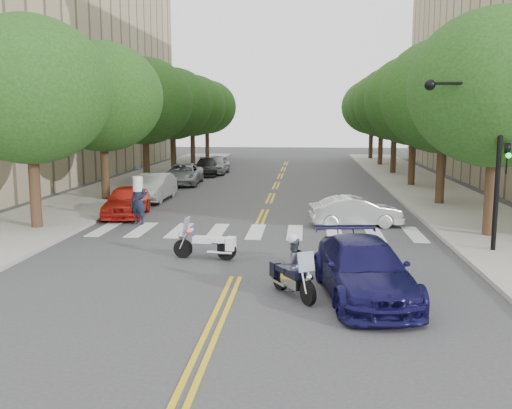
# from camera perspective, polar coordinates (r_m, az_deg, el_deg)

# --- Properties ---
(ground) EXTENTS (140.00, 140.00, 0.00)m
(ground) POSITION_cam_1_polar(r_m,az_deg,el_deg) (16.41, -2.01, -7.28)
(ground) COLOR #38383A
(ground) RESTS_ON ground
(sidewalk_left) EXTENTS (5.00, 60.00, 0.15)m
(sidewalk_left) POSITION_cam_1_polar(r_m,az_deg,el_deg) (39.61, -11.83, 2.12)
(sidewalk_left) COLOR #9E9991
(sidewalk_left) RESTS_ON ground
(sidewalk_right) EXTENTS (5.00, 60.00, 0.15)m
(sidewalk_right) POSITION_cam_1_polar(r_m,az_deg,el_deg) (38.66, 16.25, 1.80)
(sidewalk_right) COLOR #9E9991
(sidewalk_right) RESTS_ON ground
(tree_l_0) EXTENTS (6.40, 6.40, 8.45)m
(tree_l_0) POSITION_cam_1_polar(r_m,az_deg,el_deg) (24.19, -21.75, 10.57)
(tree_l_0) COLOR #382316
(tree_l_0) RESTS_ON ground
(tree_l_1) EXTENTS (6.40, 6.40, 8.45)m
(tree_l_1) POSITION_cam_1_polar(r_m,az_deg,el_deg) (31.56, -15.15, 10.33)
(tree_l_1) COLOR #382316
(tree_l_1) RESTS_ON ground
(tree_l_2) EXTENTS (6.40, 6.40, 8.45)m
(tree_l_2) POSITION_cam_1_polar(r_m,az_deg,el_deg) (39.17, -11.09, 10.11)
(tree_l_2) COLOR #382316
(tree_l_2) RESTS_ON ground
(tree_l_3) EXTENTS (6.40, 6.40, 8.45)m
(tree_l_3) POSITION_cam_1_polar(r_m,az_deg,el_deg) (46.91, -8.36, 9.93)
(tree_l_3) COLOR #382316
(tree_l_3) RESTS_ON ground
(tree_l_4) EXTENTS (6.40, 6.40, 8.45)m
(tree_l_4) POSITION_cam_1_polar(r_m,az_deg,el_deg) (54.73, -6.41, 9.79)
(tree_l_4) COLOR #382316
(tree_l_4) RESTS_ON ground
(tree_l_5) EXTENTS (6.40, 6.40, 8.45)m
(tree_l_5) POSITION_cam_1_polar(r_m,az_deg,el_deg) (62.59, -4.95, 9.68)
(tree_l_5) COLOR #382316
(tree_l_5) RESTS_ON ground
(tree_r_0) EXTENTS (6.40, 6.40, 8.45)m
(tree_r_0) POSITION_cam_1_polar(r_m,az_deg,el_deg) (22.73, 22.97, 10.66)
(tree_r_0) COLOR #382316
(tree_r_0) RESTS_ON ground
(tree_r_1) EXTENTS (6.40, 6.40, 8.45)m
(tree_r_1) POSITION_cam_1_polar(r_m,az_deg,el_deg) (30.45, 18.32, 10.26)
(tree_r_1) COLOR #382316
(tree_r_1) RESTS_ON ground
(tree_r_2) EXTENTS (6.40, 6.40, 8.45)m
(tree_r_2) POSITION_cam_1_polar(r_m,az_deg,el_deg) (38.29, 15.56, 9.99)
(tree_r_2) COLOR #382316
(tree_r_2) RESTS_ON ground
(tree_r_3) EXTENTS (6.40, 6.40, 8.45)m
(tree_r_3) POSITION_cam_1_polar(r_m,az_deg,el_deg) (46.18, 13.75, 9.80)
(tree_r_3) COLOR #382316
(tree_r_3) RESTS_ON ground
(tree_r_4) EXTENTS (6.40, 6.40, 8.45)m
(tree_r_4) POSITION_cam_1_polar(r_m,az_deg,el_deg) (54.10, 12.47, 9.65)
(tree_r_4) COLOR #382316
(tree_r_4) RESTS_ON ground
(tree_r_5) EXTENTS (6.40, 6.40, 8.45)m
(tree_r_5) POSITION_cam_1_polar(r_m,az_deg,el_deg) (62.04, 11.52, 9.55)
(tree_r_5) COLOR #382316
(tree_r_5) RESTS_ON ground
(traffic_signal_pole) EXTENTS (2.82, 0.42, 6.00)m
(traffic_signal_pole) POSITION_cam_1_polar(r_m,az_deg,el_deg) (20.02, 21.89, 5.81)
(traffic_signal_pole) COLOR black
(traffic_signal_pole) RESTS_ON ground
(motorcycle_police) EXTENTS (1.24, 1.83, 1.63)m
(motorcycle_police) POSITION_cam_1_polar(r_m,az_deg,el_deg) (14.59, 3.62, -6.38)
(motorcycle_police) COLOR black
(motorcycle_police) RESTS_ON ground
(motorcycle_parked) EXTENTS (2.08, 0.61, 1.34)m
(motorcycle_parked) POSITION_cam_1_polar(r_m,az_deg,el_deg) (18.35, -4.60, -4.07)
(motorcycle_parked) COLOR black
(motorcycle_parked) RESTS_ON ground
(officer_standing) EXTENTS (0.82, 0.64, 1.98)m
(officer_standing) POSITION_cam_1_polar(r_m,az_deg,el_deg) (24.57, -11.69, 0.29)
(officer_standing) COLOR #161D31
(officer_standing) RESTS_ON ground
(convertible) EXTENTS (3.95, 1.85, 1.25)m
(convertible) POSITION_cam_1_polar(r_m,az_deg,el_deg) (24.09, 9.94, -0.70)
(convertible) COLOR silver
(convertible) RESTS_ON ground
(sedan_blue) EXTENTS (2.71, 5.24, 1.45)m
(sedan_blue) POSITION_cam_1_polar(r_m,az_deg,el_deg) (14.70, 10.72, -6.41)
(sedan_blue) COLOR #110F40
(sedan_blue) RESTS_ON ground
(parked_car_a) EXTENTS (2.11, 4.36, 1.43)m
(parked_car_a) POSITION_cam_1_polar(r_m,az_deg,el_deg) (26.72, -12.82, 0.34)
(parked_car_a) COLOR red
(parked_car_a) RESTS_ON ground
(parked_car_b) EXTENTS (1.63, 4.48, 1.47)m
(parked_car_b) POSITION_cam_1_polar(r_m,az_deg,el_deg) (31.52, -10.20, 1.71)
(parked_car_b) COLOR silver
(parked_car_b) RESTS_ON ground
(parked_car_c) EXTENTS (2.57, 5.10, 1.39)m
(parked_car_c) POSITION_cam_1_polar(r_m,az_deg,el_deg) (38.70, -7.33, 3.01)
(parked_car_c) COLOR #95969B
(parked_car_c) RESTS_ON ground
(parked_car_d) EXTENTS (2.22, 4.64, 1.30)m
(parked_car_d) POSITION_cam_1_polar(r_m,az_deg,el_deg) (44.55, -5.00, 3.74)
(parked_car_d) COLOR black
(parked_car_d) RESTS_ON ground
(parked_car_e) EXTENTS (1.79, 4.37, 1.48)m
(parked_car_e) POSITION_cam_1_polar(r_m,az_deg,el_deg) (45.87, -3.98, 4.01)
(parked_car_e) COLOR #9D9CA1
(parked_car_e) RESTS_ON ground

